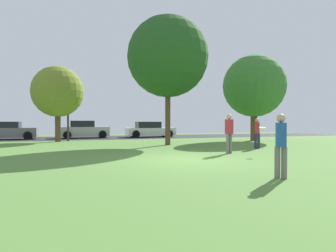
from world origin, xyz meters
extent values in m
plane|color=#547F38|center=(0.00, 0.00, 0.00)|extent=(44.00, 44.00, 0.00)
cube|color=#28282B|center=(0.00, 16.00, 0.00)|extent=(44.00, 6.40, 0.01)
cylinder|color=brown|center=(8.89, 8.74, 1.12)|extent=(0.49, 0.49, 2.24)
sphere|color=#38702D|center=(8.89, 8.74, 4.04)|extent=(4.59, 4.59, 4.59)
cylinder|color=brown|center=(-4.91, 11.93, 1.16)|extent=(0.38, 0.38, 2.31)
sphere|color=olive|center=(-4.91, 11.93, 3.51)|extent=(3.56, 3.56, 3.56)
cylinder|color=brown|center=(1.53, 6.76, 1.71)|extent=(0.32, 0.32, 3.43)
sphere|color=#23511E|center=(1.53, 6.76, 5.29)|extent=(4.86, 4.86, 4.86)
cylinder|color=slate|center=(0.95, -3.90, 0.40)|extent=(0.14, 0.14, 0.80)
cylinder|color=slate|center=(1.09, -3.98, 0.40)|extent=(0.14, 0.14, 0.80)
cube|color=#23519E|center=(1.02, -3.94, 1.10)|extent=(0.35, 0.39, 0.60)
sphere|color=tan|center=(1.02, -3.94, 1.50)|extent=(0.22, 0.22, 0.22)
cylinder|color=#2D334C|center=(5.36, 3.13, 0.39)|extent=(0.14, 0.14, 0.78)
cylinder|color=#2D334C|center=(5.22, 3.21, 0.39)|extent=(0.14, 0.14, 0.78)
cube|color=#B72D38|center=(5.29, 3.17, 1.08)|extent=(0.35, 0.39, 0.59)
sphere|color=tan|center=(5.29, 3.17, 1.48)|extent=(0.21, 0.21, 0.21)
cylinder|color=slate|center=(2.60, 1.49, 0.43)|extent=(0.14, 0.14, 0.86)
cylinder|color=slate|center=(2.76, 1.52, 0.43)|extent=(0.14, 0.14, 0.86)
cube|color=#B72D38|center=(2.68, 1.51, 1.19)|extent=(0.27, 0.35, 0.65)
sphere|color=tan|center=(2.68, 1.51, 1.63)|extent=(0.23, 0.23, 0.23)
cylinder|color=yellow|center=(3.72, 0.55, 1.15)|extent=(0.34, 0.34, 0.07)
cube|color=slate|center=(-8.66, 15.75, 0.53)|extent=(4.09, 1.74, 0.77)
cube|color=black|center=(-8.87, 15.75, 1.16)|extent=(1.96, 1.53, 0.48)
cylinder|color=black|center=(-7.23, 16.61, 0.32)|extent=(0.64, 0.22, 0.64)
cylinder|color=black|center=(-7.23, 14.88, 0.32)|extent=(0.64, 0.22, 0.64)
cube|color=#B7B7BC|center=(-2.93, 16.10, 0.55)|extent=(4.03, 1.70, 0.80)
cube|color=black|center=(-3.14, 16.10, 1.21)|extent=(1.93, 1.50, 0.53)
cylinder|color=black|center=(-1.52, 16.95, 0.32)|extent=(0.64, 0.22, 0.64)
cylinder|color=black|center=(-1.52, 15.25, 0.32)|extent=(0.64, 0.22, 0.64)
cylinder|color=black|center=(-4.34, 16.95, 0.32)|extent=(0.64, 0.22, 0.64)
cylinder|color=black|center=(-4.34, 15.25, 0.32)|extent=(0.64, 0.22, 0.64)
cube|color=white|center=(2.80, 15.85, 0.49)|extent=(4.33, 1.86, 0.68)
cube|color=black|center=(2.58, 15.85, 1.11)|extent=(2.08, 1.63, 0.56)
cylinder|color=black|center=(4.31, 16.78, 0.32)|extent=(0.64, 0.22, 0.64)
cylinder|color=black|center=(4.31, 14.93, 0.32)|extent=(0.64, 0.22, 0.64)
cylinder|color=black|center=(1.28, 16.78, 0.32)|extent=(0.64, 0.22, 0.64)
cylinder|color=black|center=(1.28, 14.93, 0.32)|extent=(0.64, 0.22, 0.64)
cylinder|color=#2D2D33|center=(-4.23, 12.20, 2.25)|extent=(0.14, 0.14, 4.50)
camera|label=1|loc=(-3.90, -10.00, 1.43)|focal=31.40mm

